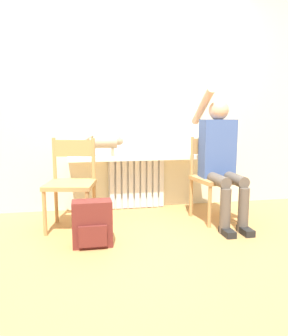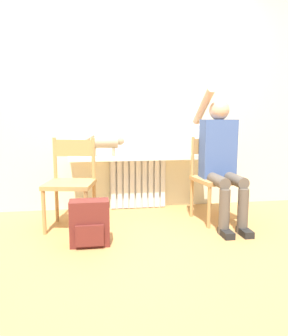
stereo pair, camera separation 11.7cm
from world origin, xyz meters
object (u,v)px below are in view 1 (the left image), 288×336
Objects in this scene: cat at (105,143)px; backpack at (92,224)px; chair_right at (215,176)px; person at (221,155)px; chair_left at (71,182)px.

cat reaches higher than backpack.
chair_right is 0.63× the size of person.
backpack is (-1.30, -0.52, -0.27)m from chair_right.
chair_right reaches higher than backpack.
backpack is at bearing -60.02° from chair_left.
person reaches higher than cat.
chair_right is 0.26m from person.
person is at bearing 17.61° from backpack.
chair_left is 2.25× the size of backpack.
cat is at bearing 78.79° from backpack.
person reaches higher than chair_left.
backpack is (0.18, -0.52, -0.27)m from chair_left.
chair_right is at bearing -20.97° from cat.
cat is (0.36, 0.43, 0.33)m from chair_left.
cat is at bearing 150.90° from chair_right.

